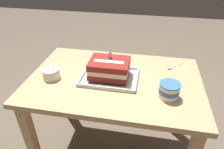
{
  "coord_description": "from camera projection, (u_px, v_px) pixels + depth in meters",
  "views": [
    {
      "loc": [
        0.2,
        -1.13,
        1.51
      ],
      "look_at": [
        -0.02,
        -0.0,
        0.77
      ],
      "focal_mm": 32.97,
      "sensor_mm": 36.0,
      "label": 1
    }
  ],
  "objects": [
    {
      "name": "dining_table",
      "position": [
        114.0,
        91.0,
        1.44
      ],
      "size": [
        1.15,
        0.76,
        0.74
      ],
      "color": "tan",
      "rests_on": "ground_plane"
    },
    {
      "name": "serving_spoon_near_tray",
      "position": [
        171.0,
        67.0,
        1.49
      ],
      "size": [
        0.13,
        0.13,
        0.01
      ],
      "color": "silver",
      "rests_on": "dining_table"
    },
    {
      "name": "ice_cream_tub",
      "position": [
        169.0,
        90.0,
        1.19
      ],
      "size": [
        0.12,
        0.12,
        0.09
      ],
      "color": "white",
      "rests_on": "dining_table"
    },
    {
      "name": "ground_plane",
      "position": [
        114.0,
        149.0,
        1.78
      ],
      "size": [
        8.0,
        8.0,
        0.0
      ],
      "primitive_type": "plane",
      "color": "#6B5B4C"
    },
    {
      "name": "bowl_stack",
      "position": [
        51.0,
        74.0,
        1.37
      ],
      "size": [
        0.12,
        0.12,
        0.11
      ],
      "color": "white",
      "rests_on": "dining_table"
    },
    {
      "name": "birthday_cake",
      "position": [
        109.0,
        68.0,
        1.34
      ],
      "size": [
        0.25,
        0.19,
        0.17
      ],
      "color": "maroon",
      "rests_on": "foil_tray"
    },
    {
      "name": "foil_tray",
      "position": [
        109.0,
        77.0,
        1.38
      ],
      "size": [
        0.38,
        0.28,
        0.02
      ],
      "color": "silver",
      "rests_on": "dining_table"
    }
  ]
}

